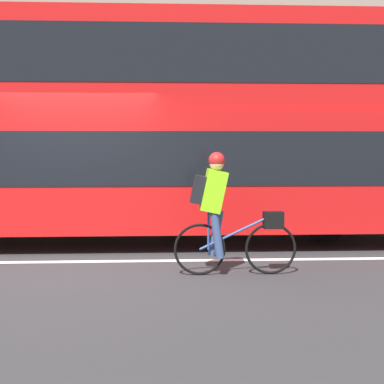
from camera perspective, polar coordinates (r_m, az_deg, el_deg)
ground_plane at (r=8.14m, az=-12.75°, el=-7.22°), size 80.00×80.00×0.00m
road_center_line at (r=8.09m, az=-12.80°, el=-7.25°), size 50.00×0.14×0.01m
sidewalk_curb at (r=13.49m, az=-8.76°, el=-2.02°), size 60.00×1.71×0.13m
building_facade at (r=14.70m, az=-8.60°, el=16.83°), size 60.00×0.30×9.45m
bus at (r=9.45m, az=-6.29°, el=7.53°), size 10.95×2.48×3.83m
cyclist_on_bike at (r=6.99m, az=3.28°, el=-1.84°), size 1.62×0.32×1.62m
street_sign_post at (r=13.56m, az=10.00°, el=4.10°), size 0.36×0.09×2.45m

